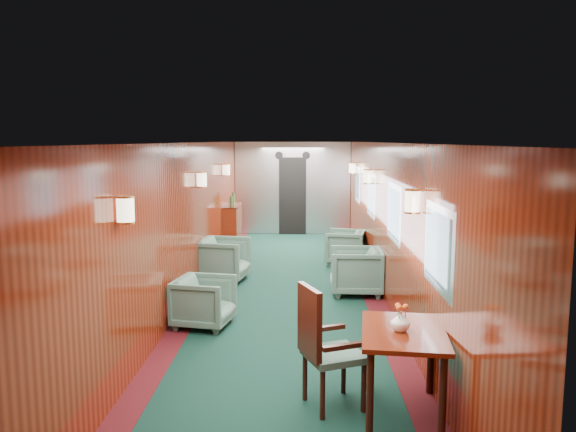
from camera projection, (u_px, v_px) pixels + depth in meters
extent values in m
plane|color=#0C2E24|center=(287.00, 296.00, 8.86)|extent=(12.00, 12.00, 0.00)
cube|color=white|center=(287.00, 146.00, 8.54)|extent=(3.00, 12.00, 0.10)
cube|color=white|center=(287.00, 145.00, 8.54)|extent=(1.20, 12.00, 0.06)
cube|color=maroon|center=(293.00, 188.00, 14.64)|extent=(3.00, 0.10, 2.40)
cube|color=maroon|center=(255.00, 394.00, 2.75)|extent=(3.00, 0.10, 2.40)
cube|color=maroon|center=(190.00, 220.00, 8.73)|extent=(0.10, 12.00, 2.40)
cube|color=maroon|center=(384.00, 221.00, 8.66)|extent=(0.10, 12.00, 2.40)
cube|color=#3E0C11|center=(202.00, 295.00, 8.89)|extent=(0.30, 12.00, 0.01)
cube|color=#3E0C11|center=(372.00, 296.00, 8.83)|extent=(0.30, 12.00, 0.01)
cube|color=silver|center=(293.00, 188.00, 14.56)|extent=(2.98, 0.12, 2.38)
cube|color=black|center=(293.00, 196.00, 14.51)|extent=(0.70, 0.06, 2.00)
cylinder|color=black|center=(279.00, 155.00, 14.39)|extent=(0.20, 0.04, 0.20)
cylinder|color=black|center=(306.00, 155.00, 14.37)|extent=(0.20, 0.04, 0.20)
cube|color=silver|center=(438.00, 248.00, 5.16)|extent=(0.02, 1.10, 0.80)
cube|color=slate|center=(437.00, 248.00, 5.16)|extent=(0.01, 0.96, 0.66)
cube|color=silver|center=(394.00, 213.00, 7.64)|extent=(0.02, 1.10, 0.80)
cube|color=slate|center=(393.00, 213.00, 7.64)|extent=(0.01, 0.96, 0.66)
cube|color=silver|center=(371.00, 195.00, 10.11)|extent=(0.02, 1.10, 0.80)
cube|color=slate|center=(371.00, 195.00, 10.11)|extent=(0.01, 0.96, 0.66)
cube|color=silver|center=(358.00, 184.00, 12.59)|extent=(0.02, 1.10, 0.80)
cube|color=slate|center=(357.00, 184.00, 12.59)|extent=(0.01, 0.96, 0.66)
cylinder|color=#FAEAC3|center=(125.00, 210.00, 5.18)|extent=(0.16, 0.16, 0.24)
cylinder|color=gold|center=(126.00, 223.00, 5.20)|extent=(0.17, 0.17, 0.02)
cylinder|color=#FAEAC3|center=(413.00, 201.00, 5.91)|extent=(0.16, 0.16, 0.24)
cylinder|color=gold|center=(412.00, 212.00, 5.92)|extent=(0.17, 0.17, 0.02)
cylinder|color=#FAEAC3|center=(202.00, 179.00, 9.14)|extent=(0.16, 0.16, 0.24)
cylinder|color=gold|center=(202.00, 187.00, 9.16)|extent=(0.17, 0.17, 0.02)
cylinder|color=#FAEAC3|center=(368.00, 177.00, 9.87)|extent=(0.16, 0.16, 0.24)
cylinder|color=gold|center=(368.00, 183.00, 9.89)|extent=(0.17, 0.17, 0.02)
cylinder|color=#FAEAC3|center=(226.00, 170.00, 12.12)|extent=(0.16, 0.16, 0.24)
cylinder|color=gold|center=(226.00, 175.00, 12.13)|extent=(0.17, 0.17, 0.02)
cylinder|color=#FAEAC3|center=(353.00, 168.00, 12.84)|extent=(0.16, 0.16, 0.24)
cylinder|color=gold|center=(352.00, 173.00, 12.86)|extent=(0.17, 0.17, 0.02)
cube|color=maroon|center=(404.00, 332.00, 4.94)|extent=(0.84, 1.11, 0.04)
cylinder|color=black|center=(370.00, 395.00, 4.60)|extent=(0.06, 0.06, 0.74)
cylinder|color=black|center=(443.00, 399.00, 4.52)|extent=(0.06, 0.06, 0.74)
cylinder|color=black|center=(369.00, 354.00, 5.47)|extent=(0.06, 0.06, 0.74)
cylinder|color=black|center=(430.00, 357.00, 5.39)|extent=(0.06, 0.06, 0.74)
cube|color=#1C433A|center=(334.00, 355.00, 5.13)|extent=(0.64, 0.64, 0.06)
cube|color=black|center=(309.00, 322.00, 5.00)|extent=(0.22, 0.43, 0.64)
cube|color=#1C433A|center=(312.00, 329.00, 5.01)|extent=(0.15, 0.32, 0.38)
cube|color=black|center=(346.00, 346.00, 4.88)|extent=(0.43, 0.22, 0.04)
cube|color=black|center=(323.00, 329.00, 5.33)|extent=(0.43, 0.22, 0.04)
cylinder|color=black|center=(323.00, 395.00, 4.90)|extent=(0.05, 0.05, 0.46)
cylinder|color=black|center=(364.00, 388.00, 5.05)|extent=(0.05, 0.05, 0.46)
cylinder|color=black|center=(305.00, 377.00, 5.28)|extent=(0.05, 0.05, 0.46)
cylinder|color=black|center=(344.00, 370.00, 5.42)|extent=(0.05, 0.05, 0.46)
cube|color=maroon|center=(232.00, 227.00, 12.73)|extent=(0.32, 1.08, 0.97)
cube|color=black|center=(232.00, 205.00, 12.67)|extent=(0.34, 1.10, 0.02)
cylinder|color=#244927|center=(231.00, 201.00, 12.38)|extent=(0.07, 0.07, 0.22)
cylinder|color=#244927|center=(233.00, 198.00, 12.75)|extent=(0.06, 0.06, 0.28)
cylinder|color=gold|center=(234.00, 200.00, 12.97)|extent=(0.08, 0.08, 0.18)
imported|color=white|center=(400.00, 321.00, 4.91)|extent=(0.18, 0.18, 0.18)
imported|color=#1C433A|center=(204.00, 302.00, 7.37)|extent=(0.85, 0.83, 0.66)
imported|color=#1C433A|center=(223.00, 259.00, 9.76)|extent=(0.95, 0.93, 0.75)
imported|color=#1C433A|center=(356.00, 271.00, 8.92)|extent=(0.84, 0.82, 0.74)
imported|color=#1C433A|center=(345.00, 247.00, 11.10)|extent=(0.87, 0.86, 0.68)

